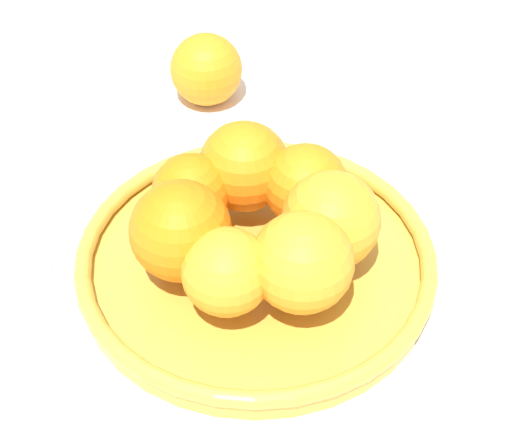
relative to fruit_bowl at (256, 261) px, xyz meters
The scene contains 4 objects.
ground_plane 0.01m from the fruit_bowl, ahead, with size 4.00×4.00×0.00m, color silver.
fruit_bowl is the anchor object (origin of this frame).
orange_pile 0.05m from the fruit_bowl, behind, with size 0.20×0.19×0.08m.
stray_orange 0.26m from the fruit_bowl, 21.84° to the right, with size 0.07×0.07×0.07m, color orange.
Camera 1 is at (-0.41, 0.27, 0.52)m, focal length 60.00 mm.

